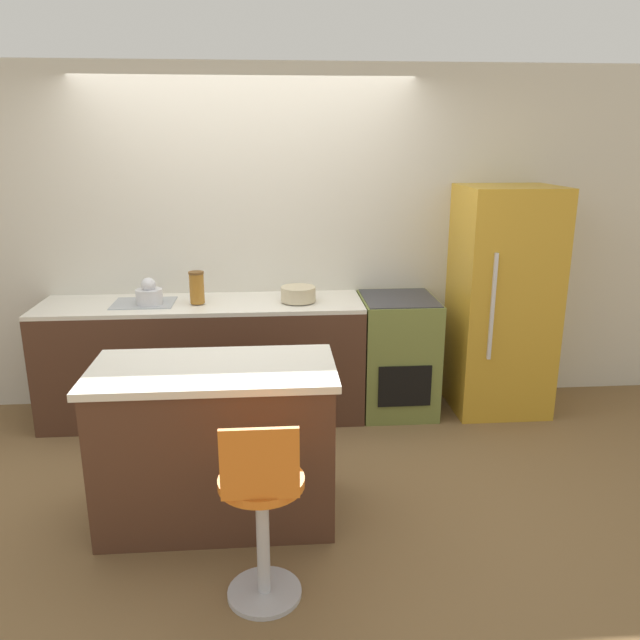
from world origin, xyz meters
The scene contains 10 objects.
ground_plane centered at (0.00, 0.00, 0.00)m, with size 14.00×14.00×0.00m, color brown.
wall_back centered at (0.00, 0.67, 1.30)m, with size 8.00×0.06×2.60m.
back_counter centered at (-0.36, 0.33, 0.45)m, with size 2.37×0.62×0.91m.
kitchen_island centered at (-0.16, -1.04, 0.45)m, with size 1.30×0.66×0.90m.
oven_range centered at (1.12, 0.33, 0.45)m, with size 0.56×0.63×0.91m.
refrigerator centered at (1.92, 0.32, 0.87)m, with size 0.71×0.66×1.73m.
stool_chair centered at (0.10, -1.74, 0.46)m, with size 0.39×0.39×0.93m.
kettle centered at (-0.72, 0.29, 0.98)m, with size 0.19×0.19×0.19m.
mixing_bowl centered at (0.36, 0.29, 0.96)m, with size 0.26×0.26×0.11m.
canister_jar centered at (-0.38, 0.29, 1.02)m, with size 0.11×0.11×0.23m.
Camera 1 is at (0.17, -4.17, 2.05)m, focal length 35.00 mm.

